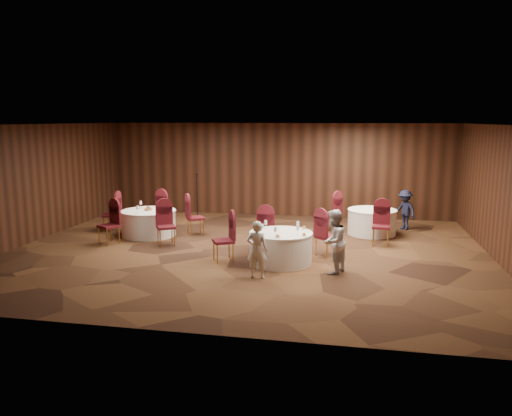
% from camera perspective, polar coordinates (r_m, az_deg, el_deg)
% --- Properties ---
extents(ground, '(12.00, 12.00, 0.00)m').
position_cam_1_polar(ground, '(12.78, -1.06, -4.99)').
color(ground, black).
rests_on(ground, ground).
extents(room_shell, '(12.00, 12.00, 12.00)m').
position_cam_1_polar(room_shell, '(12.41, -1.08, 3.80)').
color(room_shell, silver).
rests_on(room_shell, ground).
extents(table_main, '(1.47, 1.47, 0.74)m').
position_cam_1_polar(table_main, '(11.69, 2.85, -4.53)').
color(table_main, white).
rests_on(table_main, ground).
extents(table_left, '(1.57, 1.57, 0.74)m').
position_cam_1_polar(table_left, '(14.76, -12.14, -1.66)').
color(table_left, white).
rests_on(table_left, ground).
extents(table_right, '(1.41, 1.41, 0.74)m').
position_cam_1_polar(table_right, '(14.97, 13.10, -1.53)').
color(table_right, white).
rests_on(table_right, ground).
extents(chairs_main, '(3.12, 1.80, 1.00)m').
position_cam_1_polar(chairs_main, '(12.28, 1.89, -3.21)').
color(chairs_main, '#440D13').
rests_on(chairs_main, ground).
extents(chairs_left, '(3.27, 3.08, 1.00)m').
position_cam_1_polar(chairs_left, '(14.71, -12.02, -1.20)').
color(chairs_left, '#440D13').
rests_on(chairs_left, ground).
extents(chairs_right, '(2.03, 2.20, 1.00)m').
position_cam_1_polar(chairs_right, '(14.54, 11.20, -1.30)').
color(chairs_right, '#440D13').
rests_on(chairs_right, ground).
extents(tabletop_main, '(1.09, 1.12, 0.22)m').
position_cam_1_polar(tabletop_main, '(11.47, 3.52, -2.42)').
color(tabletop_main, silver).
rests_on(tabletop_main, table_main).
extents(tabletop_left, '(0.86, 0.86, 0.22)m').
position_cam_1_polar(tabletop_left, '(14.67, -12.23, 0.04)').
color(tabletop_left, silver).
rests_on(tabletop_left, table_left).
extents(tabletop_right, '(0.08, 0.08, 0.22)m').
position_cam_1_polar(tabletop_right, '(14.67, 13.98, 0.27)').
color(tabletop_right, silver).
rests_on(tabletop_right, table_right).
extents(mic_stand, '(0.24, 0.24, 1.53)m').
position_cam_1_polar(mic_stand, '(17.01, -6.72, 0.27)').
color(mic_stand, black).
rests_on(mic_stand, ground).
extents(woman_a, '(0.47, 0.32, 1.24)m').
position_cam_1_polar(woman_a, '(10.54, 0.13, -4.78)').
color(woman_a, silver).
rests_on(woman_a, ground).
extents(woman_b, '(0.77, 0.85, 1.42)m').
position_cam_1_polar(woman_b, '(10.98, 8.83, -3.82)').
color(woman_b, silver).
rests_on(woman_b, ground).
extents(man_c, '(0.85, 0.89, 1.22)m').
position_cam_1_polar(man_c, '(15.83, 16.65, -0.21)').
color(man_c, black).
rests_on(man_c, ground).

